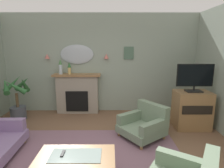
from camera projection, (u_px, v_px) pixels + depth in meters
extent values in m
cube|color=#93A393|center=(101.00, 64.00, 5.46)|extent=(6.58, 0.10, 2.87)
cube|color=#7F5B6B|center=(93.00, 162.00, 3.14)|extent=(3.20, 2.40, 0.01)
cube|color=gray|center=(78.00, 94.00, 5.43)|extent=(1.20, 0.28, 1.10)
cube|color=black|center=(77.00, 101.00, 5.36)|extent=(0.64, 0.12, 0.60)
cube|color=olive|center=(77.00, 75.00, 5.29)|extent=(1.36, 0.36, 0.06)
cylinder|color=silver|center=(61.00, 69.00, 5.24)|extent=(0.10, 0.10, 0.27)
cone|color=#4C8447|center=(60.00, 62.00, 5.19)|extent=(0.10, 0.10, 0.16)
cylinder|color=tan|center=(69.00, 71.00, 5.25)|extent=(0.08, 0.08, 0.19)
cone|color=#2D6633|center=(69.00, 65.00, 5.21)|extent=(0.10, 0.10, 0.16)
ellipsoid|color=#B2BCC6|center=(77.00, 54.00, 5.32)|extent=(0.96, 0.06, 0.56)
cone|color=#D17066|center=(47.00, 56.00, 5.28)|extent=(0.14, 0.14, 0.14)
cone|color=#D17066|center=(106.00, 56.00, 5.29)|extent=(0.14, 0.14, 0.14)
cube|color=#4C6B56|center=(129.00, 53.00, 5.33)|extent=(0.28, 0.03, 0.36)
cube|color=olive|center=(76.00, 157.00, 2.58)|extent=(1.10, 0.60, 0.04)
cube|color=#8C9E99|center=(76.00, 155.00, 2.58)|extent=(0.72, 0.36, 0.01)
cylinder|color=olive|center=(48.00, 161.00, 2.86)|extent=(0.06, 0.06, 0.40)
cylinder|color=olive|center=(111.00, 160.00, 2.87)|extent=(0.06, 0.06, 0.40)
cube|color=black|center=(63.00, 154.00, 2.61)|extent=(0.04, 0.16, 0.02)
cube|color=gray|center=(5.00, 125.00, 3.69)|extent=(0.76, 0.18, 0.24)
cylinder|color=olive|center=(24.00, 141.00, 3.76)|extent=(0.07, 0.07, 0.10)
cube|color=gray|center=(141.00, 130.00, 3.96)|extent=(1.12, 1.12, 0.16)
cube|color=gray|center=(153.00, 113.00, 4.09)|extent=(0.60, 0.74, 0.45)
cube|color=gray|center=(131.00, 117.00, 4.19)|extent=(0.66, 0.54, 0.22)
cube|color=gray|center=(154.00, 127.00, 3.65)|extent=(0.66, 0.54, 0.22)
cylinder|color=olive|center=(119.00, 134.00, 4.05)|extent=(0.06, 0.06, 0.10)
cylinder|color=olive|center=(141.00, 147.00, 3.52)|extent=(0.06, 0.06, 0.10)
cylinder|color=olive|center=(141.00, 126.00, 4.45)|extent=(0.06, 0.06, 0.10)
cylinder|color=olive|center=(164.00, 137.00, 3.92)|extent=(0.06, 0.06, 0.10)
cube|color=gray|center=(182.00, 163.00, 2.54)|extent=(0.68, 0.50, 0.22)
cube|color=olive|center=(191.00, 110.00, 4.42)|extent=(0.80, 0.56, 0.90)
cube|color=black|center=(197.00, 110.00, 4.12)|extent=(0.68, 0.02, 0.20)
cube|color=black|center=(194.00, 91.00, 4.31)|extent=(0.36, 0.24, 0.03)
cylinder|color=black|center=(194.00, 88.00, 4.29)|extent=(0.04, 0.04, 0.10)
cube|color=black|center=(195.00, 75.00, 4.23)|extent=(0.84, 0.04, 0.52)
cube|color=black|center=(195.00, 75.00, 4.21)|extent=(0.80, 0.01, 0.48)
cylinder|color=#474C56|center=(18.00, 113.00, 4.97)|extent=(0.40, 0.40, 0.35)
cylinder|color=brown|center=(17.00, 100.00, 4.89)|extent=(0.07, 0.07, 0.37)
cone|color=#2D6633|center=(25.00, 85.00, 4.85)|extent=(0.24, 0.53, 0.49)
cone|color=#2D6633|center=(22.00, 83.00, 5.01)|extent=(0.55, 0.34, 0.46)
cone|color=#2D6633|center=(13.00, 84.00, 4.97)|extent=(0.48, 0.47, 0.49)
cone|color=#2D6633|center=(6.00, 86.00, 4.69)|extent=(0.43, 0.55, 0.41)
cone|color=#2D6633|center=(15.00, 87.00, 4.61)|extent=(0.55, 0.36, 0.45)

